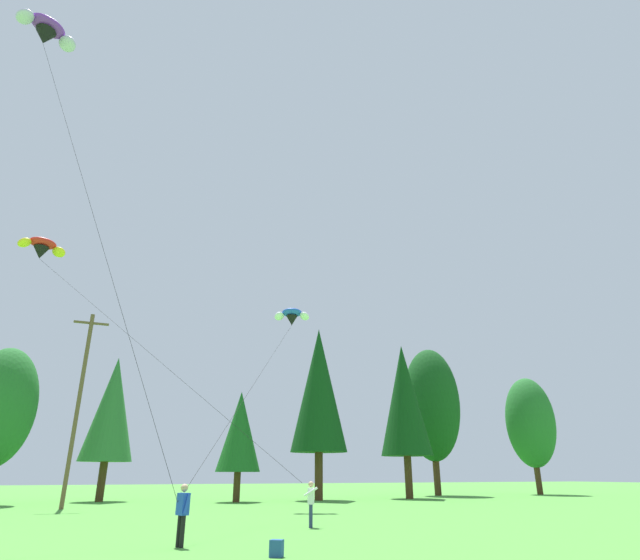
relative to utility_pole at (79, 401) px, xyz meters
name	(u,v)px	position (x,y,z in m)	size (l,w,h in m)	color
treeline_tree_d	(0,407)	(-5.21, 5.99, 0.09)	(4.66, 4.66, 10.60)	#472D19
treeline_tree_e	(112,408)	(2.14, 8.52, 0.58)	(4.02, 4.02, 11.02)	#472D19
treeline_tree_f	(240,431)	(11.55, 3.88, -1.24)	(3.39, 3.39, 8.11)	#472D19
treeline_tree_g	(319,389)	(18.21, 3.92, 2.42)	(4.67, 4.67, 13.95)	#472D19
treeline_tree_h	(404,399)	(26.53, 3.88, 1.97)	(4.51, 4.51, 13.23)	#472D19
treeline_tree_i	(431,404)	(32.73, 8.69, 2.39)	(5.68, 5.68, 14.39)	#472D19
treeline_tree_j	(530,422)	(43.84, 6.89, 0.82)	(4.98, 4.98, 11.79)	#472D19
utility_pole	(79,401)	(0.00, 0.00, 0.00)	(2.20, 0.26, 12.10)	brown
kite_flyer_near	(183,510)	(4.06, -20.08, -5.33)	(0.38, 0.60, 1.69)	black
kite_flyer_mid	(311,500)	(9.64, -16.13, -5.32)	(0.72, 0.74, 1.69)	navy
parafoil_kite_high_purple	(47,31)	(-3.92, -12.30, 17.38)	(9.39, 9.04, 23.24)	purple
parafoil_kite_mid_red_yellow	(42,248)	(-3.37, -3.24, 8.82)	(14.17, 13.71, 14.18)	red
parafoil_kite_far_blue_white	(292,316)	(12.56, -4.99, 5.72)	(9.94, 16.02, 11.43)	blue
backpack	(277,548)	(6.06, -22.87, -6.12)	(0.32, 0.24, 0.40)	#234C89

